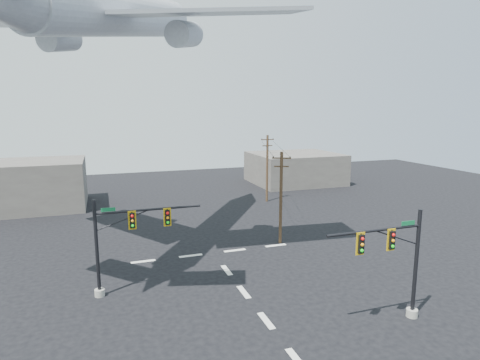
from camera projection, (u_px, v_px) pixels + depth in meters
name	position (u px, v px, depth m)	size (l,w,h in m)	color
ground	(266.00, 321.00, 23.95)	(120.00, 120.00, 0.00)	black
lane_markings	(238.00, 284.00, 28.91)	(14.00, 21.20, 0.01)	silver
signal_mast_near	(398.00, 263.00, 23.31)	(6.50, 0.74, 6.74)	#9C9A8D
signal_mast_far	(121.00, 242.00, 26.92)	(7.38, 0.73, 6.68)	#9C9A8D
utility_pole_a	(281.00, 196.00, 37.00)	(1.63, 0.77, 8.62)	#4C3420
utility_pole_b	(267.00, 167.00, 53.74)	(1.82, 0.30, 9.00)	#4C3420
power_lines	(273.00, 148.00, 44.74)	(7.05, 16.16, 0.03)	black
airliner	(120.00, 15.00, 32.08)	(26.70, 29.25, 8.50)	#B5BBC2
building_left	(8.00, 186.00, 49.53)	(18.00, 10.00, 6.00)	#656059
building_right	(295.00, 168.00, 67.79)	(14.00, 12.00, 5.00)	#656059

